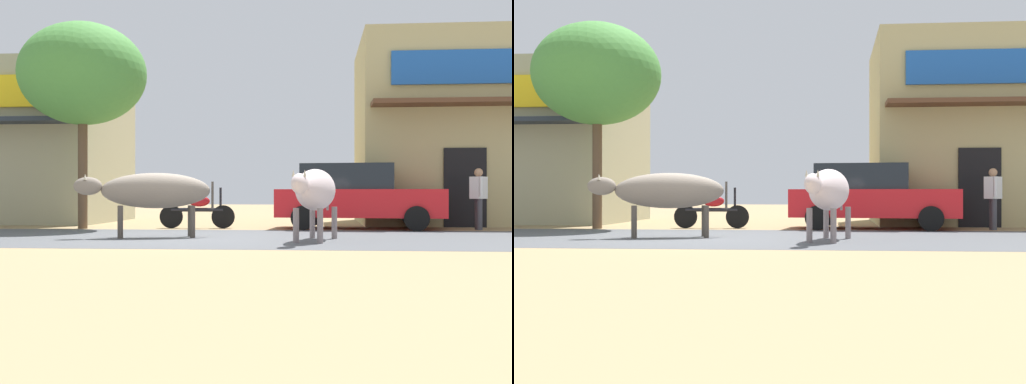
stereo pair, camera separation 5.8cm
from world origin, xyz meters
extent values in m
plane|color=#9D835B|center=(0.00, 0.00, 0.00)|extent=(80.00, 80.00, 0.00)
cube|color=#4F5255|center=(0.00, 0.00, 0.00)|extent=(72.00, 5.70, 0.00)
cube|color=tan|center=(7.53, 7.20, 2.71)|extent=(6.78, 5.03, 5.43)
cube|color=blue|center=(7.53, 4.62, 4.23)|extent=(5.43, 0.10, 0.90)
cube|color=brown|center=(7.53, 4.23, 3.26)|extent=(6.51, 0.90, 0.12)
cube|color=black|center=(6.74, 4.65, 1.05)|extent=(1.10, 0.06, 2.10)
cylinder|color=brown|center=(-3.09, 3.17, 1.45)|extent=(0.24, 0.24, 2.89)
ellipsoid|color=#488C3C|center=(-3.09, 3.17, 3.94)|extent=(3.24, 3.24, 2.59)
cube|color=red|center=(3.95, 3.75, 0.65)|extent=(4.32, 2.25, 0.70)
cube|color=#1E2328|center=(3.64, 3.78, 1.32)|extent=(2.45, 1.91, 0.64)
cylinder|color=black|center=(5.39, 4.53, 0.30)|extent=(0.62, 0.24, 0.60)
cylinder|color=black|center=(5.20, 2.70, 0.30)|extent=(0.62, 0.24, 0.60)
cylinder|color=black|center=(2.70, 4.80, 0.30)|extent=(0.62, 0.24, 0.60)
cylinder|color=black|center=(2.51, 2.97, 0.30)|extent=(0.62, 0.24, 0.60)
cylinder|color=black|center=(0.46, 3.59, 0.30)|extent=(0.60, 0.09, 0.59)
cylinder|color=black|center=(-0.89, 3.55, 0.30)|extent=(0.60, 0.09, 0.59)
cylinder|color=black|center=(-0.21, 3.57, 0.48)|extent=(1.34, 0.13, 0.10)
ellipsoid|color=#A51419|center=(-0.16, 3.57, 0.70)|extent=(0.57, 0.25, 0.28)
cylinder|color=black|center=(0.39, 3.59, 0.75)|extent=(0.06, 0.06, 0.60)
ellipsoid|color=slate|center=(-0.41, -0.05, 0.95)|extent=(2.29, 1.22, 0.72)
ellipsoid|color=slate|center=(-1.71, -0.42, 1.04)|extent=(0.62, 0.43, 0.36)
cone|color=beige|center=(-1.73, -0.53, 1.22)|extent=(0.06, 0.06, 0.12)
cone|color=beige|center=(-1.79, -0.34, 1.22)|extent=(0.06, 0.06, 0.12)
cylinder|color=#49423B|center=(-1.04, -0.46, 0.32)|extent=(0.11, 0.11, 0.65)
cylinder|color=#49423B|center=(-1.16, -0.04, 0.32)|extent=(0.11, 0.11, 0.65)
cylinder|color=#49423B|center=(0.33, -0.06, 0.32)|extent=(0.11, 0.11, 0.65)
cylinder|color=#49423B|center=(0.21, 0.37, 0.32)|extent=(0.11, 0.11, 0.65)
cylinder|color=#49423B|center=(0.69, 0.28, 0.85)|extent=(0.05, 0.05, 0.57)
ellipsoid|color=beige|center=(2.82, -0.70, 0.97)|extent=(1.06, 2.10, 0.78)
ellipsoid|color=beige|center=(2.54, -1.92, 1.06)|extent=(0.40, 0.61, 0.36)
cone|color=beige|center=(2.63, -1.99, 1.24)|extent=(0.06, 0.06, 0.12)
cone|color=beige|center=(2.43, -1.94, 1.24)|extent=(0.06, 0.06, 0.12)
cylinder|color=gray|center=(2.89, -1.38, 0.32)|extent=(0.11, 0.11, 0.63)
cylinder|color=gray|center=(2.46, -1.28, 0.32)|extent=(0.11, 0.11, 0.63)
cylinder|color=gray|center=(3.18, -0.11, 0.32)|extent=(0.11, 0.11, 0.63)
cylinder|color=gray|center=(2.75, -0.01, 0.32)|extent=(0.11, 0.11, 0.63)
cylinder|color=gray|center=(3.06, 0.33, 0.87)|extent=(0.05, 0.05, 0.63)
cylinder|color=#3F3F47|center=(6.80, 3.54, 0.38)|extent=(0.14, 0.14, 0.77)
cylinder|color=#3F3F47|center=(6.80, 3.36, 0.38)|extent=(0.14, 0.14, 0.77)
cube|color=silver|center=(6.80, 3.45, 1.04)|extent=(0.47, 0.47, 0.54)
sphere|color=tan|center=(6.80, 3.45, 1.41)|extent=(0.21, 0.21, 0.21)
cylinder|color=silver|center=(6.80, 3.71, 1.06)|extent=(0.09, 0.09, 0.49)
cylinder|color=silver|center=(6.80, 3.19, 1.06)|extent=(0.09, 0.09, 0.49)
camera|label=1|loc=(2.81, -13.45, 0.90)|focal=47.15mm
camera|label=2|loc=(2.87, -13.45, 0.90)|focal=47.15mm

